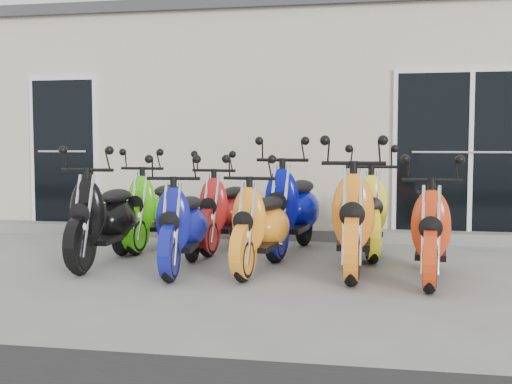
% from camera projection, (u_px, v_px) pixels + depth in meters
% --- Properties ---
extents(ground, '(80.00, 80.00, 0.00)m').
position_uv_depth(ground, '(246.00, 265.00, 6.92)').
color(ground, gray).
rests_on(ground, ground).
extents(building, '(14.00, 6.00, 3.20)m').
position_uv_depth(building, '(301.00, 128.00, 11.90)').
color(building, beige).
rests_on(building, ground).
extents(roof_cap, '(14.20, 6.20, 0.16)m').
position_uv_depth(roof_cap, '(302.00, 37.00, 11.78)').
color(roof_cap, '#3F3F42').
rests_on(roof_cap, building).
extents(front_step, '(14.00, 0.40, 0.15)m').
position_uv_depth(front_step, '(275.00, 233.00, 8.90)').
color(front_step, gray).
rests_on(front_step, ground).
extents(door_left, '(1.07, 0.08, 2.22)m').
position_uv_depth(door_left, '(64.00, 147.00, 9.54)').
color(door_left, black).
rests_on(door_left, front_step).
extents(door_right, '(2.02, 0.08, 2.22)m').
position_uv_depth(door_right, '(470.00, 148.00, 8.48)').
color(door_right, black).
rests_on(door_right, front_step).
extents(scooter_front_black, '(0.68, 1.77, 1.29)m').
position_uv_depth(scooter_front_black, '(103.00, 205.00, 6.92)').
color(scooter_front_black, black).
rests_on(scooter_front_black, ground).
extents(scooter_front_blue, '(0.73, 1.68, 1.21)m').
position_uv_depth(scooter_front_blue, '(182.00, 213.00, 6.54)').
color(scooter_front_blue, navy).
rests_on(scooter_front_blue, ground).
extents(scooter_front_orange_a, '(0.79, 1.70, 1.21)m').
position_uv_depth(scooter_front_orange_a, '(261.00, 213.00, 6.54)').
color(scooter_front_orange_a, orange).
rests_on(scooter_front_orange_a, ground).
extents(scooter_front_orange_b, '(0.69, 1.89, 1.39)m').
position_uv_depth(scooter_front_orange_b, '(355.00, 204.00, 6.46)').
color(scooter_front_orange_b, orange).
rests_on(scooter_front_orange_b, ground).
extents(scooter_front_red, '(0.75, 1.70, 1.22)m').
position_uv_depth(scooter_front_red, '(431.00, 217.00, 6.09)').
color(scooter_front_red, red).
rests_on(scooter_front_red, ground).
extents(scooter_back_green, '(0.76, 1.75, 1.26)m').
position_uv_depth(scooter_back_green, '(156.00, 198.00, 8.05)').
color(scooter_back_green, '#40CA0A').
rests_on(scooter_back_green, ground).
extents(scooter_back_red, '(0.78, 1.73, 1.24)m').
position_uv_depth(scooter_back_red, '(225.00, 200.00, 7.90)').
color(scooter_back_red, '#B31B19').
rests_on(scooter_back_red, ground).
extents(scooter_back_blue, '(0.94, 1.97, 1.40)m').
position_uv_depth(scooter_back_blue, '(292.00, 195.00, 7.64)').
color(scooter_back_blue, '#050B9D').
rests_on(scooter_back_blue, ground).
extents(scooter_back_yellow, '(0.85, 1.83, 1.31)m').
position_uv_depth(scooter_back_yellow, '(367.00, 200.00, 7.54)').
color(scooter_back_yellow, yellow).
rests_on(scooter_back_yellow, ground).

